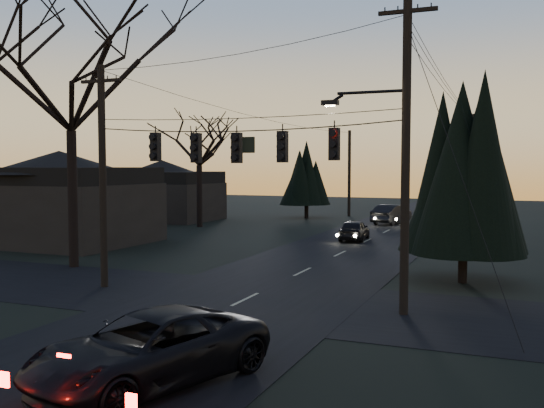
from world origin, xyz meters
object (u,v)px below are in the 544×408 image
at_px(sedan_oncoming_b, 392,214).
at_px(utility_pole_left, 105,287).
at_px(utility_pole_far_r, 471,229).
at_px(suv_near, 149,350).
at_px(bare_tree_left, 70,75).
at_px(evergreen_right, 464,174).
at_px(utility_pole_right, 404,315).
at_px(sedan_oncoming_a, 354,230).
at_px(utility_pole_far_l, 349,216).

bearing_deg(sedan_oncoming_b, utility_pole_left, 92.67).
xyz_separation_m(utility_pole_far_r, suv_near, (-3.93, -36.23, 0.76)).
bearing_deg(bare_tree_left, sedan_oncoming_b, 70.42).
bearing_deg(utility_pole_far_r, evergreen_right, -86.74).
bearing_deg(utility_pole_right, sedan_oncoming_a, 109.29).
xyz_separation_m(evergreen_right, sedan_oncoming_b, (-7.54, 23.71, -3.59)).
distance_m(evergreen_right, sedan_oncoming_b, 25.14).
bearing_deg(sedan_oncoming_b, sedan_oncoming_a, 102.54).
relative_size(evergreen_right, sedan_oncoming_a, 1.97).
bearing_deg(sedan_oncoming_b, bare_tree_left, 82.96).
bearing_deg(utility_pole_far_r, suv_near, -96.19).
height_order(bare_tree_left, evergreen_right, bare_tree_left).
xyz_separation_m(evergreen_right, suv_near, (-5.18, -14.41, -3.61)).
height_order(bare_tree_left, suv_near, bare_tree_left).
bearing_deg(utility_pole_right, bare_tree_left, 168.28).
height_order(utility_pole_left, utility_pole_far_r, same).
bearing_deg(evergreen_right, utility_pole_right, -101.39).
relative_size(utility_pole_right, suv_near, 1.83).
bearing_deg(bare_tree_left, utility_pole_left, -37.47).
xyz_separation_m(suv_near, sedan_oncoming_a, (-2.37, 26.23, -0.11)).
xyz_separation_m(utility_pole_left, bare_tree_left, (-4.27, 3.27, 8.80)).
distance_m(utility_pole_right, bare_tree_left, 18.35).
distance_m(bare_tree_left, suv_near, 18.36).
distance_m(suv_near, sedan_oncoming_b, 38.19).
bearing_deg(utility_pole_far_r, bare_tree_left, -122.52).
bearing_deg(utility_pole_far_l, evergreen_right, -66.86).
bearing_deg(utility_pole_far_l, bare_tree_left, -97.43).
relative_size(utility_pole_far_r, utility_pole_far_l, 1.06).
xyz_separation_m(utility_pole_right, sedan_oncoming_b, (-6.30, 29.88, 0.77)).
bearing_deg(bare_tree_left, suv_near, -44.19).
bearing_deg(sedan_oncoming_a, suv_near, 90.41).
height_order(utility_pole_right, sedan_oncoming_b, utility_pole_right).
bearing_deg(sedan_oncoming_a, utility_pole_far_r, -126.97).
relative_size(utility_pole_right, utility_pole_left, 1.18).
height_order(evergreen_right, sedan_oncoming_a, evergreen_right).
bearing_deg(sedan_oncoming_b, evergreen_right, 120.19).
relative_size(sedan_oncoming_a, sedan_oncoming_b, 0.81).
distance_m(suv_near, sedan_oncoming_a, 26.34).
bearing_deg(utility_pole_far_l, utility_pole_right, -72.28).
distance_m(utility_pole_right, sedan_oncoming_a, 19.08).
height_order(suv_near, sedan_oncoming_b, sedan_oncoming_b).
xyz_separation_m(bare_tree_left, suv_near, (11.84, -11.50, -8.04)).
xyz_separation_m(evergreen_right, sedan_oncoming_a, (-7.54, 11.83, -3.72)).
xyz_separation_m(utility_pole_right, utility_pole_far_l, (-11.50, 36.00, 0.00)).
bearing_deg(utility_pole_right, sedan_oncoming_b, 101.91).
bearing_deg(utility_pole_far_l, sedan_oncoming_a, -73.89).
xyz_separation_m(utility_pole_left, utility_pole_far_r, (11.50, 28.00, 0.00)).
relative_size(utility_pole_far_r, evergreen_right, 1.13).
height_order(utility_pole_far_l, sedan_oncoming_a, utility_pole_far_l).
relative_size(utility_pole_far_l, sedan_oncoming_b, 1.70).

